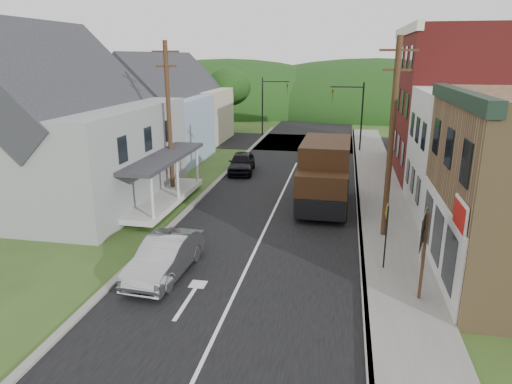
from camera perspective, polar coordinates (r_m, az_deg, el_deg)
The scene contains 24 objects.
ground at distance 19.34m, azimuth -0.59°, elevation -8.34°, with size 120.00×120.00×0.00m, color #2D4719.
road at distance 28.58m, azimuth 3.41°, elevation 0.04°, with size 9.00×90.00×0.02m, color black.
cross_road at distance 45.05m, azimuth 6.30°, elevation 6.14°, with size 60.00×9.00×0.02m, color black.
sidewalk_right at distance 26.54m, azimuth 15.55°, elevation -1.72°, with size 2.80×55.00×0.15m, color slate.
curb_right at distance 26.46m, azimuth 12.64°, elevation -1.56°, with size 0.20×55.00×0.15m, color slate.
curb_left at distance 27.67m, azimuth -6.74°, elevation -0.49°, with size 0.30×55.00×0.12m, color slate.
storefront_white at distance 26.33m, azimuth 27.97°, elevation 3.94°, with size 8.00×7.00×6.50m, color silver.
storefront_red at distance 35.18m, azimuth 24.06°, elevation 10.10°, with size 8.00×12.00×10.00m, color maroon.
house_gray at distance 28.15m, azimuth -22.85°, elevation 7.35°, with size 10.20×12.24×8.35m.
house_blue at distance 37.39m, azimuth -12.17°, elevation 9.44°, with size 7.14×8.16×7.28m.
house_cream at distance 45.92m, azimuth -8.37°, elevation 10.92°, with size 7.14×8.16×7.28m.
utility_pole_right at distance 21.06m, azimuth 16.56°, elevation 6.37°, with size 1.60×0.26×9.00m.
utility_pole_left at distance 27.31m, azimuth -10.82°, elevation 8.99°, with size 1.60×0.26×9.00m.
traffic_signal_right at distance 40.91m, azimuth 12.16°, elevation 10.13°, with size 2.87×0.20×6.00m.
traffic_signal_left at distance 48.50m, azimuth 1.64°, elevation 11.47°, with size 2.87×0.20×6.00m.
tree_left_b at distance 35.80m, azimuth -24.48°, elevation 9.95°, with size 4.80×4.80×6.94m.
tree_left_c at distance 43.50m, azimuth -20.79°, elevation 12.70°, with size 5.80×5.80×8.41m.
tree_left_d at distance 50.83m, azimuth -3.44°, elevation 12.96°, with size 4.80×4.80×6.94m.
forested_ridge at distance 72.71m, azimuth 8.21°, elevation 10.08°, with size 90.00×30.00×16.00m, color black.
silver_sedan at distance 18.03m, azimuth -11.28°, elevation -8.00°, with size 1.59×4.55×1.50m, color #9F9FA4.
dark_sedan at distance 33.10m, azimuth -1.81°, elevation 3.68°, with size 1.71×4.25×1.45m, color black.
delivery_van at distance 25.62m, azimuth 8.55°, elevation 2.19°, with size 2.79×6.56×3.64m.
route_sign_cluster at distance 16.27m, azimuth 20.21°, elevation -5.97°, with size 0.54×1.76×3.17m.
warning_sign at distance 18.26m, azimuth 15.96°, elevation -4.14°, with size 0.19×0.74×2.72m.
Camera 1 is at (3.51, -17.16, 8.19)m, focal length 32.00 mm.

